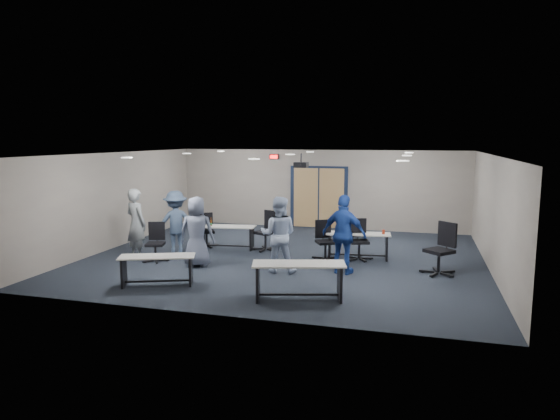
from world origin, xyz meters
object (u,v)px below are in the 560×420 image
(table_back_left, at_px, (226,233))
(table_back_right, at_px, (358,241))
(chair_loose_right, at_px, (439,249))
(person_gray, at_px, (136,224))
(chair_back_b, at_px, (266,231))
(chair_back_a, at_px, (207,230))
(person_navy, at_px, (344,235))
(table_front_right, at_px, (299,275))
(chair_back_c, at_px, (325,240))
(person_back, at_px, (176,223))
(table_front_left, at_px, (157,265))
(chair_loose_left, at_px, (155,242))
(chair_back_d, at_px, (359,240))
(person_plaid, at_px, (197,232))
(person_lightblue, at_px, (279,235))

(table_back_left, relative_size, table_back_right, 0.99)
(chair_loose_right, relative_size, person_gray, 0.65)
(table_back_left, relative_size, chair_back_b, 1.52)
(table_back_right, relative_size, chair_back_a, 1.76)
(table_back_left, relative_size, chair_loose_right, 1.40)
(table_back_right, bearing_deg, person_navy, -102.00)
(table_front_right, height_order, person_gray, person_gray)
(chair_loose_right, bearing_deg, person_gray, -133.36)
(person_navy, bearing_deg, chair_loose_right, -150.35)
(chair_back_c, relative_size, person_back, 0.59)
(chair_back_a, bearing_deg, person_navy, -52.38)
(person_gray, xyz_separation_m, person_navy, (5.35, 0.03, 0.00))
(person_back, bearing_deg, chair_back_c, 151.29)
(table_front_left, height_order, chair_loose_left, chair_loose_left)
(chair_loose_left, height_order, person_navy, person_navy)
(table_back_left, relative_size, chair_loose_left, 1.69)
(table_back_right, height_order, chair_back_d, chair_back_d)
(table_back_right, xyz_separation_m, person_plaid, (-3.69, -1.84, 0.40))
(chair_loose_left, relative_size, person_gray, 0.54)
(chair_back_c, xyz_separation_m, person_gray, (-4.71, -1.20, 0.41))
(table_front_right, xyz_separation_m, person_gray, (-4.79, 2.08, 0.42))
(table_front_right, height_order, chair_back_c, chair_back_c)
(chair_back_a, distance_m, chair_back_b, 1.77)
(table_front_left, bearing_deg, person_navy, 7.07)
(table_back_right, xyz_separation_m, person_lightblue, (-1.64, -1.82, 0.43))
(table_front_left, relative_size, chair_back_a, 1.72)
(table_back_left, bearing_deg, person_navy, -33.53)
(chair_back_b, xyz_separation_m, person_navy, (2.44, -1.79, 0.37))
(table_back_right, relative_size, chair_loose_left, 1.72)
(chair_back_c, relative_size, person_plaid, 0.59)
(table_back_right, distance_m, chair_loose_left, 5.19)
(chair_back_a, xyz_separation_m, person_plaid, (0.68, -2.08, 0.37))
(table_back_left, bearing_deg, chair_back_b, -2.61)
(chair_loose_left, relative_size, person_navy, 0.54)
(person_gray, bearing_deg, chair_back_c, -142.57)
(table_back_left, bearing_deg, chair_back_d, -12.63)
(chair_back_c, bearing_deg, chair_loose_left, 169.57)
(chair_back_a, height_order, chair_loose_left, chair_loose_left)
(table_back_right, bearing_deg, chair_back_d, -82.36)
(table_back_right, xyz_separation_m, chair_back_c, (-0.79, -0.38, 0.05))
(table_front_left, xyz_separation_m, person_lightblue, (2.19, 1.72, 0.45))
(chair_loose_right, distance_m, person_lightblue, 3.69)
(table_front_right, distance_m, chair_back_c, 3.28)
(table_front_right, relative_size, chair_loose_right, 1.57)
(table_back_right, height_order, person_gray, person_gray)
(chair_back_d, bearing_deg, table_back_left, 158.11)
(table_front_left, bearing_deg, chair_back_d, 19.85)
(chair_back_b, relative_size, chair_back_c, 1.09)
(chair_loose_right, distance_m, person_gray, 7.49)
(person_gray, bearing_deg, person_back, -113.78)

